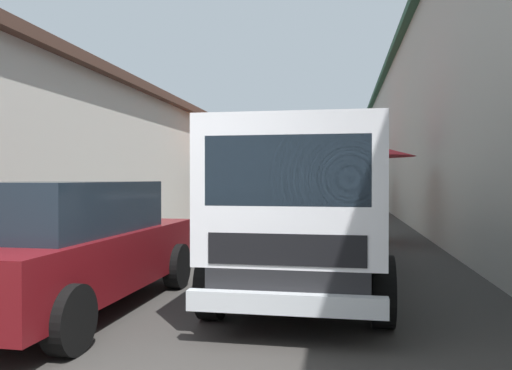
# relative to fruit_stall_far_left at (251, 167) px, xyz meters

# --- Properties ---
(ground) EXTENTS (90.00, 90.00, 0.00)m
(ground) POSITION_rel_fruit_stall_far_left_xyz_m (-2.00, -1.53, -1.89)
(ground) COLOR #33302D
(building_left_whitewash) EXTENTS (49.80, 7.50, 4.15)m
(building_left_whitewash) POSITION_rel_fruit_stall_far_left_xyz_m (0.25, 5.78, 0.19)
(building_left_whitewash) COLOR beige
(building_left_whitewash) RESTS_ON ground
(building_right_concrete) EXTENTS (49.80, 7.50, 6.56)m
(building_right_concrete) POSITION_rel_fruit_stall_far_left_xyz_m (0.25, -8.84, 1.39)
(building_right_concrete) COLOR #A39E93
(building_right_concrete) RESTS_ON ground
(fruit_stall_far_left) EXTENTS (2.33, 2.33, 2.47)m
(fruit_stall_far_left) POSITION_rel_fruit_stall_far_left_xyz_m (0.00, 0.00, 0.00)
(fruit_stall_far_left) COLOR #9E9EA3
(fruit_stall_far_left) RESTS_ON ground
(fruit_stall_near_right) EXTENTS (2.59, 2.59, 2.36)m
(fruit_stall_near_right) POSITION_rel_fruit_stall_far_left_xyz_m (2.71, -3.31, -0.03)
(fruit_stall_near_right) COLOR #9E9EA3
(fruit_stall_near_right) RESTS_ON ground
(fruit_stall_mid_lane) EXTENTS (2.29, 2.29, 2.38)m
(fruit_stall_mid_lane) POSITION_rel_fruit_stall_far_left_xyz_m (-6.12, -3.77, -0.08)
(fruit_stall_mid_lane) COLOR #9E9EA3
(fruit_stall_mid_lane) RESTS_ON ground
(hatchback_car) EXTENTS (3.95, 1.99, 1.45)m
(hatchback_car) POSITION_rel_fruit_stall_far_left_xyz_m (-12.98, -0.14, -1.16)
(hatchback_car) COLOR #600F14
(hatchback_car) RESTS_ON ground
(delivery_truck) EXTENTS (4.95, 2.04, 2.08)m
(delivery_truck) POSITION_rel_fruit_stall_far_left_xyz_m (-12.34, -2.77, -0.85)
(delivery_truck) COLOR black
(delivery_truck) RESTS_ON ground
(vendor_by_crates) EXTENTS (0.25, 0.64, 1.61)m
(vendor_by_crates) POSITION_rel_fruit_stall_far_left_xyz_m (-1.16, 0.60, -0.97)
(vendor_by_crates) COLOR navy
(vendor_by_crates) RESTS_ON ground
(parked_scooter) EXTENTS (1.69, 0.39, 1.14)m
(parked_scooter) POSITION_rel_fruit_stall_far_left_xyz_m (-8.16, -3.72, -1.45)
(parked_scooter) COLOR black
(parked_scooter) RESTS_ON ground
(plastic_stool) EXTENTS (0.30, 0.30, 0.43)m
(plastic_stool) POSITION_rel_fruit_stall_far_left_xyz_m (-4.69, -0.96, -1.57)
(plastic_stool) COLOR red
(plastic_stool) RESTS_ON ground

